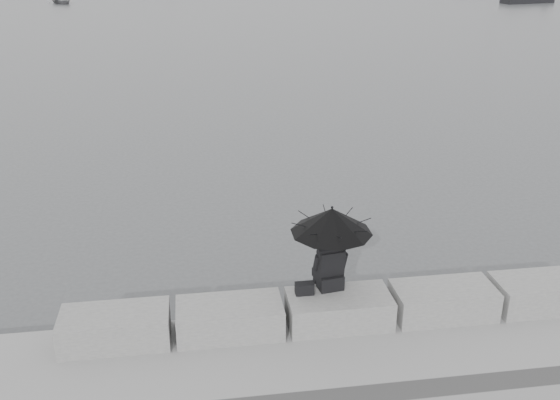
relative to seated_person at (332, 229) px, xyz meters
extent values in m
plane|color=#474A4D|center=(0.10, 0.17, -2.02)|extent=(360.00, 360.00, 0.00)
cube|color=slate|center=(-3.30, -0.28, -1.27)|extent=(1.60, 0.80, 0.50)
cube|color=slate|center=(-1.60, -0.28, -1.27)|extent=(1.60, 0.80, 0.50)
cube|color=slate|center=(0.10, -0.28, -1.27)|extent=(1.60, 0.80, 0.50)
cube|color=slate|center=(1.80, -0.28, -1.27)|extent=(1.60, 0.80, 0.50)
cube|color=slate|center=(3.50, -0.28, -1.27)|extent=(1.60, 0.80, 0.50)
sphere|color=#726056|center=(0.00, 0.02, -0.24)|extent=(0.21, 0.21, 0.21)
cylinder|color=black|center=(0.00, 0.01, -0.17)|extent=(0.02, 0.02, 1.00)
cone|color=black|center=(0.00, 0.01, 0.13)|extent=(1.26, 1.26, 0.39)
sphere|color=black|center=(0.00, 0.01, 0.35)|extent=(0.04, 0.04, 0.04)
cube|color=black|center=(-0.43, -0.14, -0.93)|extent=(0.29, 0.16, 0.18)
cube|color=black|center=(33.30, 54.89, -1.77)|extent=(5.90, 2.69, 0.70)
imported|color=gray|center=(-14.45, 61.17, -1.77)|extent=(3.12, 2.85, 0.50)
camera|label=1|loc=(-2.02, -8.34, 4.04)|focal=40.00mm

